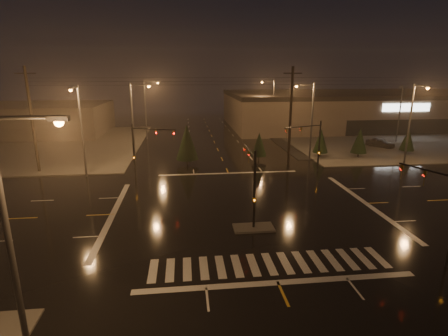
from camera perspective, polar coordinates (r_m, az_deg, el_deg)
The scene contains 29 objects.
ground at distance 30.18m, azimuth 3.36°, elevation -6.64°, with size 140.00×140.00×0.00m, color black.
sidewalk_ne at distance 68.25m, azimuth 24.47°, elevation 4.48°, with size 36.00×36.00×0.12m, color #494641.
sidewalk_nw at distance 63.79m, azimuth -29.57°, elevation 3.18°, with size 36.00×36.00×0.12m, color #494641.
median_island at distance 26.55m, azimuth 4.84°, elevation -9.69°, with size 3.00×1.60×0.15m, color #494641.
crosswalk at distance 22.26m, azimuth 7.42°, elevation -15.23°, with size 15.00×2.60×0.01m, color beige.
stop_bar_near at distance 20.62m, azimuth 8.80°, elevation -18.00°, with size 16.00×0.50×0.01m, color beige.
stop_bar_far at distance 40.48m, azimuth 0.73°, elevation -0.85°, with size 16.00×0.50×0.01m, color beige.
parking_lot at distance 69.32m, azimuth 28.86°, elevation 4.08°, with size 50.00×24.00×0.08m, color black.
retail_building at distance 84.01m, azimuth 22.21°, elevation 9.12°, with size 60.20×28.30×7.20m.
commercial_block at distance 76.27m, azimuth -29.91°, elevation 6.92°, with size 30.00×18.00×5.60m, color #3E3836.
signal_mast_median at distance 26.09m, azimuth 4.63°, elevation -1.49°, with size 0.25×4.59×6.00m.
signal_mast_ne at distance 41.04m, azimuth 14.22°, elevation 4.34°, with size 4.84×1.86×6.00m.
signal_mast_nw at distance 38.71m, azimuth -13.20°, elevation 3.76°, with size 4.84×1.86×6.00m.
signal_mast_se at distance 24.56m, azimuth 32.15°, elevation -5.06°, with size 1.55×3.87×6.00m.
streetlight_0 at distance 15.08m, azimuth -30.90°, elevation -8.25°, with size 2.77×0.32×10.00m.
streetlight_1 at distance 46.32m, azimuth -14.37°, elevation 8.06°, with size 2.77×0.32×10.00m.
streetlight_2 at distance 62.13m, azimuth -12.45°, elevation 9.91°, with size 2.77×0.32×10.00m.
streetlight_3 at distance 46.76m, azimuth 13.83°, elevation 8.16°, with size 2.77×0.32×10.00m.
streetlight_4 at distance 65.80m, azimuth 7.83°, elevation 10.40°, with size 2.77×0.32×10.00m.
streetlight_5 at distance 40.68m, azimuth -22.40°, elevation 6.44°, with size 0.32×2.77×10.00m.
streetlight_6 at distance 47.49m, azimuth 28.31°, elevation 6.89°, with size 0.32×2.77×10.00m.
utility_pole_0 at distance 45.24m, azimuth -28.86°, elevation 6.91°, with size 2.20×0.32×12.00m.
utility_pole_1 at distance 43.82m, azimuth 10.80°, elevation 8.31°, with size 2.20×0.32×12.00m.
conifer_0 at distance 49.46m, azimuth 15.53°, elevation 4.29°, with size 2.04×2.04×3.89m.
conifer_1 at distance 50.89m, azimuth 21.26°, elevation 4.20°, with size 2.15×2.15×4.06m.
conifer_2 at distance 55.33m, azimuth 27.82°, elevation 4.16°, with size 2.00×2.00×3.82m.
conifer_3 at distance 43.96m, azimuth -6.06°, elevation 4.24°, with size 2.81×2.81×5.09m.
conifer_4 at distance 45.92m, azimuth 5.76°, elevation 3.90°, with size 1.99×1.99×3.81m.
car_parked at distance 59.52m, azimuth 24.16°, elevation 3.76°, with size 1.71×4.24×1.44m, color black.
Camera 1 is at (-4.90, -27.57, 11.27)m, focal length 28.00 mm.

